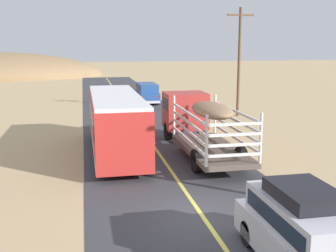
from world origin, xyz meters
The scene contains 8 objects.
ground_plane centered at (0.00, 0.00, 0.00)m, with size 240.00×240.00×0.00m, color tan.
road_surface centered at (0.00, 0.00, 0.01)m, with size 8.00×120.00×0.02m, color #38383D.
road_centre_line centered at (0.00, 0.00, 0.02)m, with size 0.16×117.60×0.00m, color #D8CC4C.
suv_near centered at (1.56, -3.86, 1.15)m, with size 1.90×4.62×2.29m.
livestock_truck centered at (2.20, 9.35, 1.79)m, with size 2.53×9.70×3.02m.
bus centered at (-2.24, 8.85, 1.75)m, with size 2.54×10.00×3.21m.
car_far centered at (2.31, 27.82, 1.09)m, with size 1.90×4.62×1.93m.
power_pole_mid centered at (8.44, 18.89, 4.61)m, with size 2.20×0.24×8.64m.
Camera 1 is at (-3.85, -13.03, 5.90)m, focal length 44.55 mm.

